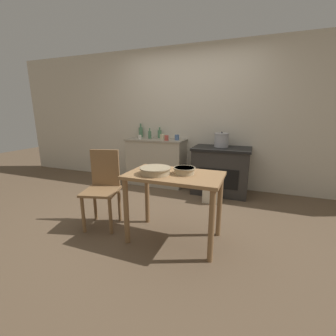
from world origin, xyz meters
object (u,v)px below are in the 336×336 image
object	(u,v)px
mixing_bowl_small	(155,170)
stock_pot	(221,140)
bottle_left	(150,135)
cup_mid_right	(167,138)
flour_sack	(211,192)
cup_center_left	(177,137)
work_table	(174,186)
bottle_far_left	(160,134)
bottle_mid_left	(141,132)
mixing_bowl_large	(184,170)
cup_center_right	(140,137)
chair	(103,186)
stove	(221,170)
cup_center	(162,137)

from	to	relation	value
mixing_bowl_small	stock_pot	bearing A→B (deg)	77.25
bottle_left	cup_mid_right	xyz separation A→B (m)	(0.42, -0.19, -0.03)
flour_sack	cup_center_left	distance (m)	1.21
work_table	bottle_far_left	world-z (taller)	bottle_far_left
mixing_bowl_small	bottle_far_left	xyz separation A→B (m)	(-0.81, 2.02, 0.17)
flour_sack	stock_pot	xyz separation A→B (m)	(0.04, 0.55, 0.76)
bottle_left	bottle_mid_left	size ratio (longest dim) A/B	0.72
mixing_bowl_large	bottle_left	world-z (taller)	bottle_left
work_table	cup_center_right	distance (m)	2.09
chair	flour_sack	bearing A→B (deg)	31.28
chair	mixing_bowl_large	xyz separation A→B (m)	(1.04, 0.01, 0.30)
work_table	chair	world-z (taller)	chair
bottle_far_left	cup_center_right	bearing A→B (deg)	-132.51
work_table	bottle_left	distance (m)	2.15
flour_sack	bottle_mid_left	size ratio (longest dim) A/B	1.17
stove	bottle_left	bearing A→B (deg)	176.45
chair	cup_mid_right	world-z (taller)	cup_mid_right
flour_sack	stock_pot	world-z (taller)	stock_pot
bottle_far_left	bottle_mid_left	bearing A→B (deg)	178.38
flour_sack	cup_center	bearing A→B (deg)	153.08
stove	flour_sack	bearing A→B (deg)	-96.88
stock_pot	bottle_far_left	distance (m)	1.24
flour_sack	mixing_bowl_large	size ratio (longest dim) A/B	1.40
chair	stock_pot	distance (m)	2.14
stove	mixing_bowl_small	world-z (taller)	mixing_bowl_small
flour_sack	cup_center	size ratio (longest dim) A/B	3.29
bottle_left	chair	bearing A→B (deg)	-83.74
chair	bottle_left	bearing A→B (deg)	81.39
work_table	bottle_mid_left	world-z (taller)	bottle_mid_left
cup_mid_right	bottle_left	bearing A→B (deg)	155.57
bottle_far_left	cup_mid_right	world-z (taller)	bottle_far_left
chair	bottle_far_left	distance (m)	1.97
stove	cup_center_left	bearing A→B (deg)	177.67
cup_center_left	cup_mid_right	distance (m)	0.20
stove	mixing_bowl_large	bearing A→B (deg)	-95.41
cup_center_right	cup_mid_right	distance (m)	0.56
bottle_mid_left	cup_center_right	bearing A→B (deg)	-66.20
mixing_bowl_large	mixing_bowl_small	size ratio (longest dim) A/B	0.70
stock_pot	cup_center_right	size ratio (longest dim) A/B	3.36
cup_center	cup_center_right	bearing A→B (deg)	-165.06
stove	cup_mid_right	world-z (taller)	cup_mid_right
cup_mid_right	mixing_bowl_large	bearing A→B (deg)	-62.61
chair	flour_sack	world-z (taller)	chair
stove	bottle_mid_left	bearing A→B (deg)	171.76
stock_pot	cup_center_right	distance (m)	1.51
flour_sack	cup_mid_right	size ratio (longest dim) A/B	3.32
cup_center	cup_mid_right	bearing A→B (deg)	-45.82
stock_pot	cup_center_right	world-z (taller)	stock_pot
mixing_bowl_small	cup_mid_right	world-z (taller)	cup_mid_right
mixing_bowl_large	mixing_bowl_small	distance (m)	0.30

